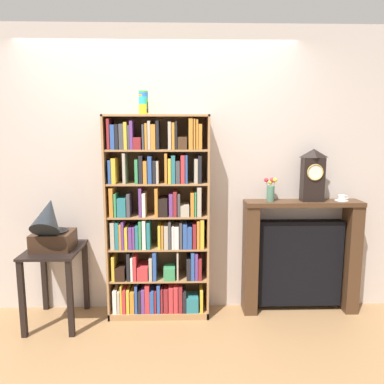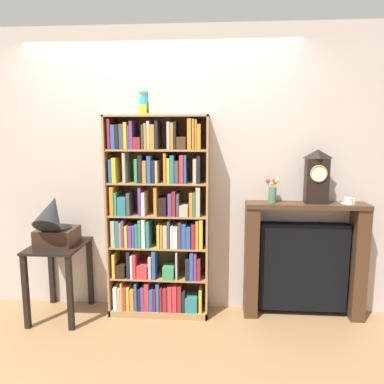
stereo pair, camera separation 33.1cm
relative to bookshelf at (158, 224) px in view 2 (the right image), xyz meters
name	(u,v)px [view 2 (the right image)]	position (x,y,z in m)	size (l,w,h in m)	color
ground_plane	(157,321)	(0.01, -0.15, -0.87)	(7.93, 6.40, 0.02)	#997047
wall_back	(184,172)	(0.22, 0.19, 0.46)	(4.93, 0.08, 2.64)	beige
bookshelf	(158,224)	(0.00, 0.00, 0.00)	(0.91, 0.29, 1.84)	#A87A4C
cup_stack	(144,103)	(-0.10, -0.02, 1.07)	(0.08, 0.08, 0.20)	yellow
side_table_left	(59,263)	(-0.90, -0.12, -0.35)	(0.46, 0.56, 0.68)	black
gramophone	(54,224)	(-0.90, -0.17, 0.03)	(0.33, 0.44, 0.51)	#382316
fireplace_mantel	(303,261)	(1.34, 0.06, -0.34)	(1.07, 0.24, 1.07)	#472D1C
mantel_clock	(317,177)	(1.41, 0.03, 0.44)	(0.19, 0.13, 0.48)	black
flower_vase	(273,191)	(1.03, 0.04, 0.31)	(0.12, 0.09, 0.22)	#4C7A60
teacup_with_saucer	(348,201)	(1.69, 0.04, 0.23)	(0.12, 0.12, 0.05)	white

